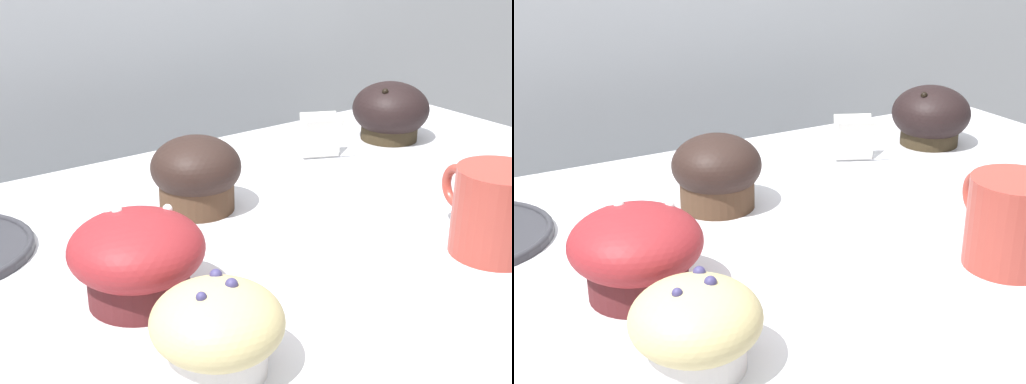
# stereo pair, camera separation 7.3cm
# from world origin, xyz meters

# --- Properties ---
(wall_back) EXTENTS (3.20, 0.10, 1.80)m
(wall_back) POSITION_xyz_m (0.00, 0.60, 0.90)
(wall_back) COLOR #B2B7BC
(wall_back) RESTS_ON ground
(muffin_front_center) EXTENTS (0.11, 0.11, 0.08)m
(muffin_front_center) POSITION_xyz_m (0.30, 0.17, 1.00)
(muffin_front_center) COLOR #302718
(muffin_front_center) RESTS_ON display_counter
(muffin_back_left) EXTENTS (0.10, 0.10, 0.07)m
(muffin_back_left) POSITION_xyz_m (-0.21, -0.16, 1.00)
(muffin_back_left) COLOR silver
(muffin_back_left) RESTS_ON display_counter
(muffin_back_right) EXTENTS (0.10, 0.10, 0.08)m
(muffin_back_right) POSITION_xyz_m (-0.06, 0.11, 1.00)
(muffin_back_right) COLOR #473020
(muffin_back_right) RESTS_ON display_counter
(muffin_front_left) EXTENTS (0.12, 0.12, 0.08)m
(muffin_front_left) POSITION_xyz_m (-0.21, -0.03, 1.00)
(muffin_front_left) COLOR #4E1C1E
(muffin_front_left) RESTS_ON display_counter
(coffee_cup) EXTENTS (0.08, 0.13, 0.09)m
(coffee_cup) POSITION_xyz_m (0.12, -0.15, 1.01)
(coffee_cup) COLOR #99382D
(coffee_cup) RESTS_ON display_counter
(price_card) EXTENTS (0.06, 0.06, 0.06)m
(price_card) POSITION_xyz_m (0.16, 0.16, 0.99)
(price_card) COLOR white
(price_card) RESTS_ON display_counter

